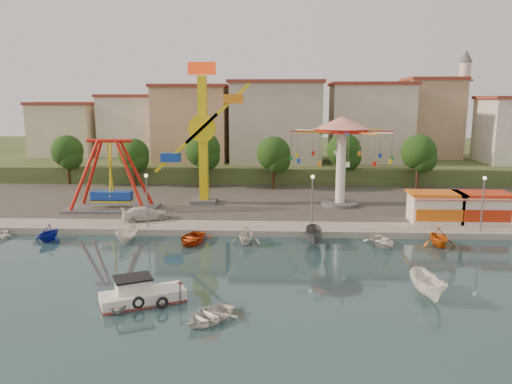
# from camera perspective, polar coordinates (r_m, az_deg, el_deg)

# --- Properties ---
(ground) EXTENTS (200.00, 200.00, 0.00)m
(ground) POSITION_cam_1_polar(r_m,az_deg,el_deg) (36.62, -5.11, -10.22)
(ground) COLOR #143037
(ground) RESTS_ON ground
(quay_deck) EXTENTS (200.00, 100.00, 0.60)m
(quay_deck) POSITION_cam_1_polar(r_m,az_deg,el_deg) (96.84, -0.19, 3.12)
(quay_deck) COLOR #9E998E
(quay_deck) RESTS_ON ground
(asphalt_pad) EXTENTS (90.00, 28.00, 0.01)m
(asphalt_pad) POSITION_cam_1_polar(r_m,az_deg,el_deg) (65.26, -1.59, -0.31)
(asphalt_pad) COLOR #4C4944
(asphalt_pad) RESTS_ON quay_deck
(hill_terrace) EXTENTS (200.00, 60.00, 3.00)m
(hill_terrace) POSITION_cam_1_polar(r_m,az_deg,el_deg) (101.65, -0.05, 4.16)
(hill_terrace) COLOR #384C26
(hill_terrace) RESTS_ON ground
(pirate_ship_ride) EXTENTS (10.00, 5.00, 8.00)m
(pirate_ship_ride) POSITION_cam_1_polar(r_m,az_deg,el_deg) (58.24, -16.25, 1.71)
(pirate_ship_ride) COLOR #59595E
(pirate_ship_ride) RESTS_ON quay_deck
(kamikaze_tower) EXTENTS (7.63, 3.10, 16.50)m
(kamikaze_tower) POSITION_cam_1_polar(r_m,az_deg,el_deg) (59.00, -5.72, 6.15)
(kamikaze_tower) COLOR #59595E
(kamikaze_tower) RESTS_ON quay_deck
(wave_swinger) EXTENTS (11.60, 11.60, 10.40)m
(wave_swinger) POSITION_cam_1_polar(r_m,az_deg,el_deg) (58.53, 9.77, 5.78)
(wave_swinger) COLOR #59595E
(wave_swinger) RESTS_ON quay_deck
(booth_left) EXTENTS (5.40, 3.78, 3.08)m
(booth_left) POSITION_cam_1_polar(r_m,az_deg,el_deg) (53.93, 19.78, -1.60)
(booth_left) COLOR white
(booth_left) RESTS_ON quay_deck
(booth_mid) EXTENTS (5.40, 3.78, 3.08)m
(booth_mid) POSITION_cam_1_polar(r_m,az_deg,el_deg) (55.49, 24.41, -1.59)
(booth_mid) COLOR white
(booth_mid) RESTS_ON quay_deck
(lamp_post_1) EXTENTS (0.14, 0.14, 5.00)m
(lamp_post_1) POSITION_cam_1_polar(r_m,az_deg,el_deg) (49.60, -12.33, -1.13)
(lamp_post_1) COLOR #59595E
(lamp_post_1) RESTS_ON quay_deck
(lamp_post_2) EXTENTS (0.14, 0.14, 5.00)m
(lamp_post_2) POSITION_cam_1_polar(r_m,az_deg,el_deg) (48.03, 6.44, -1.33)
(lamp_post_2) COLOR #59595E
(lamp_post_2) RESTS_ON quay_deck
(lamp_post_3) EXTENTS (0.14, 0.14, 5.00)m
(lamp_post_3) POSITION_cam_1_polar(r_m,az_deg,el_deg) (51.63, 24.46, -1.39)
(lamp_post_3) COLOR #59595E
(lamp_post_3) RESTS_ON quay_deck
(tree_0) EXTENTS (4.60, 4.60, 7.19)m
(tree_0) POSITION_cam_1_polar(r_m,az_deg,el_deg) (77.63, -20.77, 4.39)
(tree_0) COLOR #382314
(tree_0) RESTS_ON quay_deck
(tree_1) EXTENTS (4.35, 4.35, 6.80)m
(tree_1) POSITION_cam_1_polar(r_m,az_deg,el_deg) (73.56, -13.80, 4.25)
(tree_1) COLOR #382314
(tree_1) RESTS_ON quay_deck
(tree_2) EXTENTS (5.02, 5.02, 7.85)m
(tree_2) POSITION_cam_1_polar(r_m,az_deg,el_deg) (70.88, -6.12, 4.85)
(tree_2) COLOR #382314
(tree_2) RESTS_ON quay_deck
(tree_3) EXTENTS (4.68, 4.68, 7.32)m
(tree_3) POSITION_cam_1_polar(r_m,az_deg,el_deg) (68.66, 2.00, 4.41)
(tree_3) COLOR #382314
(tree_3) RESTS_ON quay_deck
(tree_4) EXTENTS (4.86, 4.86, 7.60)m
(tree_4) POSITION_cam_1_polar(r_m,az_deg,el_deg) (72.20, 10.02, 4.72)
(tree_4) COLOR #382314
(tree_4) RESTS_ON quay_deck
(tree_5) EXTENTS (4.83, 4.83, 7.54)m
(tree_5) POSITION_cam_1_polar(r_m,az_deg,el_deg) (72.40, 18.10, 4.34)
(tree_5) COLOR #382314
(tree_5) RESTS_ON quay_deck
(building_0) EXTENTS (9.26, 9.53, 11.87)m
(building_0) POSITION_cam_1_polar(r_m,az_deg,el_deg) (88.69, -23.01, 7.18)
(building_0) COLOR beige
(building_0) RESTS_ON hill_terrace
(building_1) EXTENTS (12.33, 9.01, 8.63)m
(building_1) POSITION_cam_1_polar(r_m,az_deg,el_deg) (89.36, -14.43, 6.67)
(building_1) COLOR silver
(building_1) RESTS_ON hill_terrace
(building_2) EXTENTS (11.95, 9.28, 11.23)m
(building_2) POSITION_cam_1_polar(r_m,az_deg,el_deg) (86.93, -5.97, 7.70)
(building_2) COLOR tan
(building_2) RESTS_ON hill_terrace
(building_3) EXTENTS (12.59, 10.50, 9.20)m
(building_3) POSITION_cam_1_polar(r_m,az_deg,el_deg) (82.87, 3.25, 6.89)
(building_3) COLOR beige
(building_3) RESTS_ON hill_terrace
(building_4) EXTENTS (10.75, 9.23, 9.24)m
(building_4) POSITION_cam_1_polar(r_m,az_deg,el_deg) (87.43, 12.16, 6.88)
(building_4) COLOR beige
(building_4) RESTS_ON hill_terrace
(building_5) EXTENTS (12.77, 10.96, 11.21)m
(building_5) POSITION_cam_1_polar(r_m,az_deg,el_deg) (88.73, 20.95, 7.12)
(building_5) COLOR tan
(building_5) RESTS_ON hill_terrace
(minaret) EXTENTS (2.80, 2.80, 18.00)m
(minaret) POSITION_cam_1_polar(r_m,az_deg,el_deg) (93.26, 22.55, 9.57)
(minaret) COLOR silver
(minaret) RESTS_ON hill_terrace
(cabin_motorboat) EXTENTS (5.65, 4.17, 1.87)m
(cabin_motorboat) POSITION_cam_1_polar(r_m,az_deg,el_deg) (33.70, -13.02, -11.45)
(cabin_motorboat) COLOR white
(cabin_motorboat) RESTS_ON ground
(rowboat_a) EXTENTS (3.50, 4.23, 0.76)m
(rowboat_a) POSITION_cam_1_polar(r_m,az_deg,el_deg) (33.59, -15.56, -11.88)
(rowboat_a) COLOR silver
(rowboat_a) RESTS_ON ground
(rowboat_b) EXTENTS (4.19, 4.41, 0.74)m
(rowboat_b) POSITION_cam_1_polar(r_m,az_deg,el_deg) (30.57, -5.42, -13.84)
(rowboat_b) COLOR white
(rowboat_b) RESTS_ON ground
(skiff) EXTENTS (2.08, 4.39, 1.63)m
(skiff) POSITION_cam_1_polar(r_m,az_deg,el_deg) (35.45, 19.08, -10.10)
(skiff) COLOR white
(skiff) RESTS_ON ground
(van) EXTENTS (5.14, 3.75, 1.38)m
(van) POSITION_cam_1_polar(r_m,az_deg,el_deg) (52.92, -12.54, -2.41)
(van) COLOR silver
(van) RESTS_ON quay_deck
(moored_boat_1) EXTENTS (3.09, 3.40, 1.55)m
(moored_boat_1) POSITION_cam_1_polar(r_m,az_deg,el_deg) (50.13, -22.64, -4.33)
(moored_boat_1) COLOR #1221A1
(moored_boat_1) RESTS_ON ground
(moored_boat_2) EXTENTS (1.85, 3.72, 1.38)m
(moored_boat_2) POSITION_cam_1_polar(r_m,az_deg,el_deg) (47.49, -14.54, -4.75)
(moored_boat_2) COLOR silver
(moored_boat_2) RESTS_ON ground
(moored_boat_3) EXTENTS (3.64, 4.62, 0.87)m
(moored_boat_3) POSITION_cam_1_polar(r_m,az_deg,el_deg) (46.15, -7.33, -5.26)
(moored_boat_3) COLOR #B2380E
(moored_boat_3) RESTS_ON ground
(moored_boat_4) EXTENTS (2.99, 3.38, 1.66)m
(moored_boat_4) POSITION_cam_1_polar(r_m,az_deg,el_deg) (45.45, -1.11, -4.91)
(moored_boat_4) COLOR silver
(moored_boat_4) RESTS_ON ground
(moored_boat_5) EXTENTS (1.76, 4.21, 1.60)m
(moored_boat_5) POSITION_cam_1_polar(r_m,az_deg,el_deg) (45.48, 6.64, -5.01)
(moored_boat_5) COLOR #545559
(moored_boat_5) RESTS_ON ground
(moored_boat_6) EXTENTS (3.42, 4.20, 0.76)m
(moored_boat_6) POSITION_cam_1_polar(r_m,az_deg,el_deg) (46.43, 14.24, -5.48)
(moored_boat_6) COLOR silver
(moored_boat_6) RESTS_ON ground
(moored_boat_7) EXTENTS (3.19, 3.58, 1.74)m
(moored_boat_7) POSITION_cam_1_polar(r_m,az_deg,el_deg) (47.55, 20.17, -4.82)
(moored_boat_7) COLOR #D36112
(moored_boat_7) RESTS_ON ground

